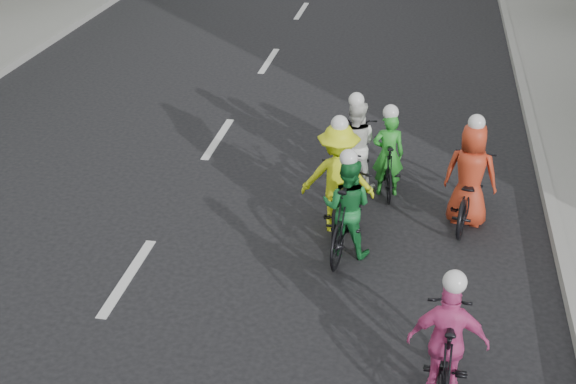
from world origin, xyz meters
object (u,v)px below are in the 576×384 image
(cyclist_1, at_px, (347,211))
(cyclist_2, at_px, (447,349))
(cyclist_5, at_px, (355,153))
(cyclist_4, at_px, (469,185))
(cyclist_3, at_px, (388,162))
(cyclist_0, at_px, (338,187))

(cyclist_1, distance_m, cyclist_2, 3.27)
(cyclist_5, bearing_deg, cyclist_4, 152.10)
(cyclist_4, bearing_deg, cyclist_1, 44.84)
(cyclist_2, relative_size, cyclist_5, 0.90)
(cyclist_3, bearing_deg, cyclist_4, 140.77)
(cyclist_0, bearing_deg, cyclist_2, 112.55)
(cyclist_2, bearing_deg, cyclist_5, -73.02)
(cyclist_0, relative_size, cyclist_5, 0.95)
(cyclist_2, xyz_separation_m, cyclist_4, (0.32, 4.16, 0.01))
(cyclist_0, xyz_separation_m, cyclist_2, (1.66, -3.60, -0.07))
(cyclist_0, relative_size, cyclist_2, 1.07)
(cyclist_4, xyz_separation_m, cyclist_5, (-1.88, 0.90, -0.02))
(cyclist_4, bearing_deg, cyclist_5, -15.61)
(cyclist_4, distance_m, cyclist_5, 2.09)
(cyclist_3, bearing_deg, cyclist_0, 55.29)
(cyclist_2, bearing_deg, cyclist_4, -94.57)
(cyclist_1, relative_size, cyclist_3, 1.23)
(cyclist_1, height_order, cyclist_5, cyclist_5)
(cyclist_3, height_order, cyclist_4, cyclist_4)
(cyclist_5, bearing_deg, cyclist_0, 83.64)
(cyclist_1, bearing_deg, cyclist_0, -65.07)
(cyclist_1, distance_m, cyclist_4, 2.15)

